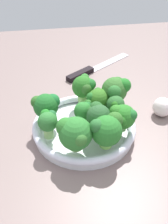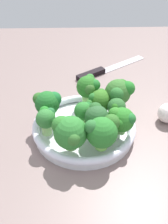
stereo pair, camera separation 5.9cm
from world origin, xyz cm
name	(u,v)px [view 1 (the left image)]	position (x,y,z in cm)	size (l,w,h in cm)	color
ground_plane	(74,134)	(0.00, 0.00, -1.25)	(130.00, 130.00, 2.50)	slate
bowl	(84,128)	(-2.28, 1.51, 1.60)	(23.31, 23.31, 3.13)	white
broccoli_floret_0	(84,111)	(-2.29, 1.18, 6.11)	(4.14, 4.10, 5.16)	#8BCC69
broccoli_floret_1	(115,105)	(-9.31, 1.03, 6.78)	(4.05, 4.62, 5.90)	#7BB24E
broccoli_floret_2	(98,115)	(-4.72, 4.33, 7.13)	(5.07, 5.80, 6.56)	#91CD6F
broccoli_floret_3	(84,87)	(-3.58, -6.66, 7.25)	(5.69, 5.68, 6.81)	#98D36B
broccoli_floret_4	(48,121)	(5.57, 4.50, 6.94)	(4.09, 4.69, 6.02)	#8ABD6A
broccoli_floret_5	(107,130)	(-5.57, 9.15, 7.22)	(7.05, 6.45, 7.03)	#88CF58
broccoli_floret_6	(98,100)	(-6.10, -2.22, 6.42)	(5.47, 5.74, 5.92)	#8BBD6A
broccoli_floret_7	(74,133)	(0.76, 9.00, 7.05)	(7.00, 7.01, 7.14)	#7CB35D
broccoli_floret_8	(116,90)	(-10.42, -3.28, 7.98)	(6.78, 6.59, 7.72)	#79BB5D
broccoli_floret_9	(46,106)	(5.72, -0.83, 7.02)	(6.41, 5.51, 6.67)	#8BCE63
broccoli_floret_10	(123,117)	(-9.88, 5.18, 6.81)	(5.59, 5.50, 6.14)	#86CC6A
knife	(91,69)	(-9.08, -26.88, 0.55)	(23.25, 17.10, 1.50)	silver
garlic_bulb	(162,107)	(-22.35, -2.31, 2.38)	(4.76, 4.76, 4.76)	white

